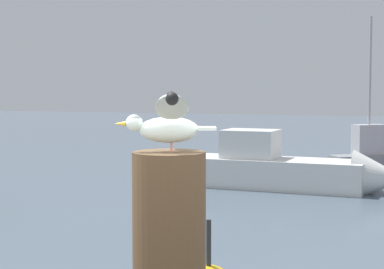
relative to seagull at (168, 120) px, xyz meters
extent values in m
cylinder|color=#C66B60|center=(0.00, 0.02, -0.11)|extent=(0.01, 0.01, 0.04)
cylinder|color=#C66B60|center=(0.02, -0.01, -0.11)|extent=(0.01, 0.01, 0.04)
ellipsoid|color=silver|center=(0.00, 0.00, -0.04)|extent=(0.25, 0.17, 0.10)
sphere|color=silver|center=(-0.12, -0.05, -0.01)|extent=(0.06, 0.06, 0.06)
cone|color=gold|center=(-0.17, -0.07, -0.02)|extent=(0.05, 0.04, 0.02)
cube|color=silver|center=(0.14, 0.06, -0.03)|extent=(0.10, 0.10, 0.01)
ellipsoid|color=silver|center=(-0.06, 0.18, 0.05)|extent=(0.22, 0.31, 0.11)
sphere|color=#262626|center=(-0.12, 0.31, 0.09)|extent=(0.04, 0.04, 0.04)
ellipsoid|color=silver|center=(0.09, -0.17, 0.05)|extent=(0.22, 0.31, 0.11)
sphere|color=#262626|center=(0.14, -0.30, 0.09)|extent=(0.04, 0.04, 0.04)
cube|color=gray|center=(-0.70, 18.30, -2.22)|extent=(2.71, 2.33, 0.55)
cube|color=#B2B2B7|center=(-0.87, 18.17, -1.47)|extent=(1.08, 0.99, 0.95)
cylinder|color=#A5A5A8|center=(-0.87, 18.17, 0.68)|extent=(0.08, 0.08, 3.34)
cube|color=silver|center=(-2.88, 14.03, -2.10)|extent=(4.67, 1.57, 0.78)
cone|color=silver|center=(-0.20, 13.96, -2.06)|extent=(1.34, 1.34, 1.31)
cube|color=white|center=(-3.55, 14.04, -1.34)|extent=(1.44, 1.19, 0.75)
cylinder|color=#2D2D2D|center=(-1.08, 3.58, -1.42)|extent=(0.05, 0.05, 0.50)
camera|label=1|loc=(0.94, -2.23, 0.12)|focal=59.25mm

